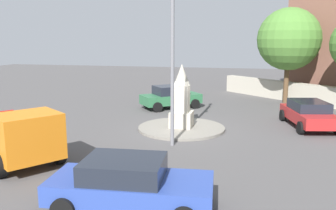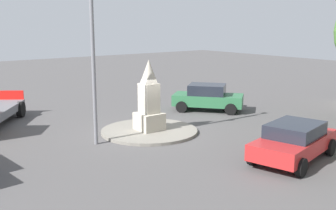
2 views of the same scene
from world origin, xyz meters
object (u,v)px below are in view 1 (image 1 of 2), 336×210
monument (182,100)px  car_blue_far_side (129,183)px  truck_orange_passing (18,137)px  tree_near_wall (289,39)px  car_red_parked_right (308,113)px  car_green_near_island (171,97)px  streetlamp (172,31)px

monument → car_blue_far_side: bearing=2.0°
truck_orange_passing → tree_near_wall: bearing=145.0°
car_red_parked_right → tree_near_wall: bearing=-175.8°
truck_orange_passing → tree_near_wall: 19.29m
truck_orange_passing → car_red_parked_right: bearing=125.7°
car_blue_far_side → car_red_parked_right: car_blue_far_side is taller
car_green_near_island → car_blue_far_side: bearing=8.6°
streetlamp → tree_near_wall: 13.44m
car_blue_far_side → car_red_parked_right: 12.39m
truck_orange_passing → tree_near_wall: (-15.52, 10.86, 3.60)m
car_blue_far_side → tree_near_wall: (-18.12, 5.55, 3.82)m
car_red_parked_right → truck_orange_passing: bearing=-54.3°
monument → truck_orange_passing: size_ratio=0.56×
car_green_near_island → car_red_parked_right: (3.36, 8.22, -0.05)m
streetlamp → truck_orange_passing: 7.30m
streetlamp → car_blue_far_side: (5.95, 0.16, -4.15)m
car_green_near_island → car_red_parked_right: car_green_near_island is taller
tree_near_wall → car_blue_far_side: bearing=-17.0°
car_blue_far_side → truck_orange_passing: size_ratio=0.79×
streetlamp → car_blue_far_side: bearing=1.5°
streetlamp → car_red_parked_right: 8.93m
monument → truck_orange_passing: 7.97m
streetlamp → truck_orange_passing: streetlamp is taller
car_blue_far_side → car_red_parked_right: bearing=150.6°
car_red_parked_right → tree_near_wall: tree_near_wall is taller
truck_orange_passing → car_blue_far_side: bearing=64.0°
car_green_near_island → truck_orange_passing: truck_orange_passing is taller
monument → tree_near_wall: bearing=147.9°
streetlamp → truck_orange_passing: size_ratio=1.42×
streetlamp → car_red_parked_right: bearing=127.8°
car_blue_far_side → tree_near_wall: bearing=163.0°
car_green_near_island → car_blue_far_side: car_green_near_island is taller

